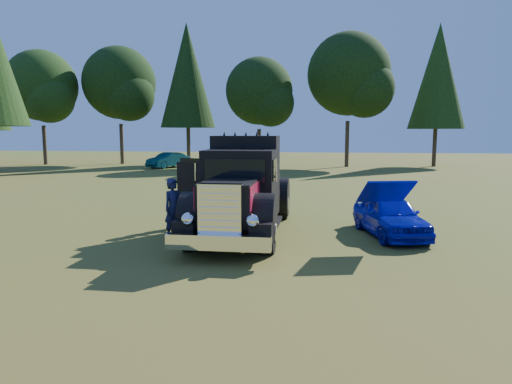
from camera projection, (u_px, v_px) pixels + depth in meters
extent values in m
plane|color=#405F1C|center=(265.00, 244.00, 12.74)|extent=(120.00, 120.00, 0.00)
cylinder|color=#2D2116|center=(122.00, 144.00, 45.36)|extent=(0.36, 0.36, 3.96)
sphere|color=black|center=(119.00, 83.00, 44.59)|extent=(7.04, 7.04, 7.04)
sphere|color=black|center=(129.00, 96.00, 43.72)|extent=(4.84, 4.84, 4.84)
cylinder|color=#2D2116|center=(347.00, 144.00, 41.41)|extent=(0.36, 0.36, 4.14)
sphere|color=black|center=(349.00, 74.00, 40.60)|extent=(7.36, 7.36, 7.36)
sphere|color=black|center=(365.00, 89.00, 39.69)|extent=(5.06, 5.06, 5.06)
cylinder|color=#2D2116|center=(435.00, 142.00, 41.78)|extent=(0.36, 0.36, 4.50)
cone|color=black|center=(438.00, 76.00, 41.02)|extent=(5.00, 5.00, 9.38)
cylinder|color=#2D2116|center=(188.00, 140.00, 43.88)|extent=(0.36, 0.36, 4.68)
cone|color=black|center=(187.00, 76.00, 43.09)|extent=(5.20, 5.20, 9.75)
cylinder|color=#2D2116|center=(45.00, 145.00, 44.35)|extent=(0.36, 0.36, 3.78)
sphere|color=black|center=(41.00, 86.00, 43.61)|extent=(6.72, 6.72, 6.72)
sphere|color=black|center=(49.00, 98.00, 42.78)|extent=(4.62, 4.62, 4.62)
cylinder|color=#2D2116|center=(259.00, 148.00, 42.04)|extent=(0.36, 0.36, 3.42)
sphere|color=black|center=(259.00, 91.00, 41.38)|extent=(6.08, 6.08, 6.08)
sphere|color=black|center=(271.00, 103.00, 40.62)|extent=(4.18, 4.18, 4.18)
cylinder|color=black|center=(189.00, 230.00, 12.01)|extent=(0.32, 1.10, 1.10)
cylinder|color=black|center=(269.00, 232.00, 11.73)|extent=(0.32, 1.10, 1.10)
cylinder|color=black|center=(226.00, 203.00, 16.72)|extent=(0.32, 1.10, 1.10)
cylinder|color=black|center=(283.00, 204.00, 16.44)|extent=(0.32, 1.10, 1.10)
cylinder|color=black|center=(235.00, 203.00, 16.68)|extent=(0.32, 1.10, 1.10)
cylinder|color=black|center=(274.00, 204.00, 16.49)|extent=(0.32, 1.10, 1.10)
cube|color=black|center=(244.00, 212.00, 14.41)|extent=(1.60, 6.40, 0.28)
cube|color=white|center=(218.00, 243.00, 10.64)|extent=(2.50, 0.22, 0.36)
cube|color=white|center=(220.00, 211.00, 10.84)|extent=(1.05, 0.30, 1.30)
cube|color=black|center=(229.00, 202.00, 11.87)|extent=(1.35, 1.80, 1.10)
cube|color=maroon|center=(203.00, 194.00, 11.94)|extent=(0.02, 1.80, 0.60)
cube|color=maroon|center=(255.00, 195.00, 11.75)|extent=(0.02, 1.80, 0.60)
cylinder|color=black|center=(193.00, 215.00, 11.94)|extent=(0.55, 1.24, 1.24)
cylinder|color=black|center=(265.00, 217.00, 11.69)|extent=(0.55, 1.24, 1.24)
sphere|color=white|center=(188.00, 219.00, 10.91)|extent=(0.32, 0.32, 0.32)
sphere|color=white|center=(252.00, 221.00, 10.70)|extent=(0.32, 0.32, 0.32)
cube|color=black|center=(239.00, 186.00, 13.36)|extent=(2.05, 1.30, 2.10)
cube|color=black|center=(235.00, 171.00, 12.64)|extent=(1.70, 0.05, 0.65)
cube|color=black|center=(246.00, 175.00, 14.61)|extent=(2.05, 1.30, 2.50)
cube|color=black|center=(253.00, 193.00, 16.33)|extent=(2.00, 2.00, 0.35)
cube|color=black|center=(192.00, 187.00, 14.04)|extent=(1.06, 0.41, 1.50)
cube|color=maroon|center=(192.00, 191.00, 14.11)|extent=(0.81, 0.30, 0.75)
imported|color=#071BA8|center=(390.00, 216.00, 13.74)|extent=(2.22, 3.82, 1.22)
cube|color=#071BA8|center=(386.00, 192.00, 12.04)|extent=(1.48, 1.20, 0.67)
imported|color=#222A4F|center=(174.00, 209.00, 13.24)|extent=(0.73, 0.78, 1.79)
imported|color=navy|center=(193.00, 197.00, 14.98)|extent=(1.21, 1.15, 1.98)
imported|color=#09333A|center=(168.00, 160.00, 40.32)|extent=(3.15, 4.32, 1.36)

